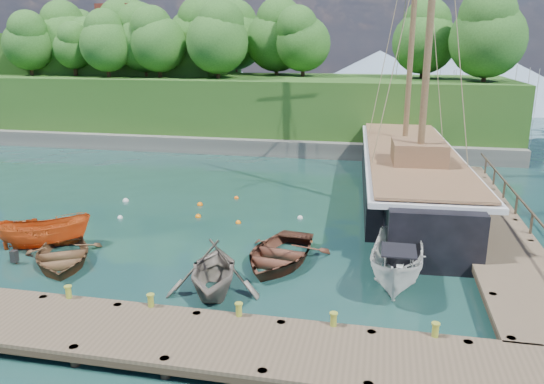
{
  "coord_description": "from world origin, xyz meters",
  "views": [
    {
      "loc": [
        6.16,
        -19.73,
        8.93
      ],
      "look_at": [
        1.03,
        4.57,
        2.0
      ],
      "focal_mm": 35.0,
      "sensor_mm": 36.0,
      "label": 1
    }
  ],
  "objects_px": {
    "rowboat_1": "(214,292)",
    "rowboat_2": "(279,262)",
    "motorboat_orange": "(46,247)",
    "schooner": "(409,177)",
    "cabin_boat_white": "(396,285)",
    "rowboat_0": "(63,263)"
  },
  "relations": [
    {
      "from": "rowboat_2",
      "to": "cabin_boat_white",
      "type": "bearing_deg",
      "value": -4.56
    },
    {
      "from": "cabin_boat_white",
      "to": "rowboat_1",
      "type": "bearing_deg",
      "value": -158.49
    },
    {
      "from": "motorboat_orange",
      "to": "schooner",
      "type": "xyz_separation_m",
      "value": [
        16.49,
        12.07,
        1.23
      ]
    },
    {
      "from": "rowboat_0",
      "to": "motorboat_orange",
      "type": "height_order",
      "value": "motorboat_orange"
    },
    {
      "from": "rowboat_0",
      "to": "schooner",
      "type": "relative_size",
      "value": 0.15
    },
    {
      "from": "rowboat_1",
      "to": "rowboat_2",
      "type": "relative_size",
      "value": 0.8
    },
    {
      "from": "rowboat_1",
      "to": "rowboat_2",
      "type": "xyz_separation_m",
      "value": [
        1.82,
        3.27,
        0.0
      ]
    },
    {
      "from": "rowboat_2",
      "to": "cabin_boat_white",
      "type": "height_order",
      "value": "cabin_boat_white"
    },
    {
      "from": "cabin_boat_white",
      "to": "schooner",
      "type": "xyz_separation_m",
      "value": [
        0.87,
        12.81,
        1.23
      ]
    },
    {
      "from": "rowboat_0",
      "to": "rowboat_1",
      "type": "distance_m",
      "value": 7.23
    },
    {
      "from": "rowboat_0",
      "to": "schooner",
      "type": "height_order",
      "value": "schooner"
    },
    {
      "from": "schooner",
      "to": "rowboat_1",
      "type": "bearing_deg",
      "value": -119.99
    },
    {
      "from": "rowboat_2",
      "to": "schooner",
      "type": "distance_m",
      "value": 13.01
    },
    {
      "from": "motorboat_orange",
      "to": "schooner",
      "type": "relative_size",
      "value": 0.14
    },
    {
      "from": "rowboat_0",
      "to": "schooner",
      "type": "distance_m",
      "value": 20.05
    },
    {
      "from": "rowboat_2",
      "to": "motorboat_orange",
      "type": "distance_m",
      "value": 10.76
    },
    {
      "from": "rowboat_2",
      "to": "rowboat_0",
      "type": "bearing_deg",
      "value": -158.02
    },
    {
      "from": "rowboat_2",
      "to": "cabin_boat_white",
      "type": "distance_m",
      "value": 5.01
    },
    {
      "from": "rowboat_1",
      "to": "motorboat_orange",
      "type": "xyz_separation_m",
      "value": [
        -8.94,
        2.82,
        0.0
      ]
    },
    {
      "from": "cabin_boat_white",
      "to": "motorboat_orange",
      "type": "bearing_deg",
      "value": -178.43
    },
    {
      "from": "rowboat_0",
      "to": "cabin_boat_white",
      "type": "distance_m",
      "value": 13.82
    },
    {
      "from": "rowboat_0",
      "to": "schooner",
      "type": "bearing_deg",
      "value": 13.35
    }
  ]
}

